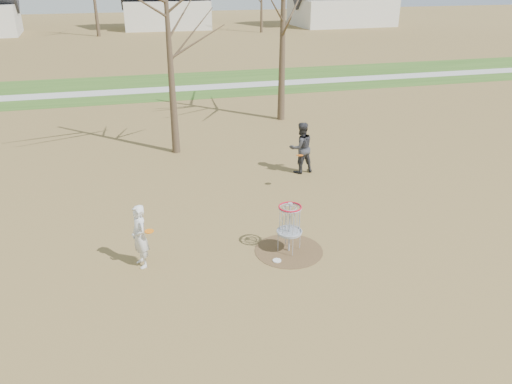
# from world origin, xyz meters

# --- Properties ---
(ground) EXTENTS (160.00, 160.00, 0.00)m
(ground) POSITION_xyz_m (0.00, 0.00, 0.00)
(ground) COLOR brown
(ground) RESTS_ON ground
(green_band) EXTENTS (160.00, 8.00, 0.01)m
(green_band) POSITION_xyz_m (0.00, 21.00, 0.01)
(green_band) COLOR #2D5119
(green_band) RESTS_ON ground
(footpath) EXTENTS (160.00, 1.50, 0.01)m
(footpath) POSITION_xyz_m (0.00, 20.00, 0.01)
(footpath) COLOR #9E9E99
(footpath) RESTS_ON green_band
(dirt_circle) EXTENTS (1.80, 1.80, 0.01)m
(dirt_circle) POSITION_xyz_m (0.00, 0.00, 0.01)
(dirt_circle) COLOR #47331E
(dirt_circle) RESTS_ON ground
(player_standing) EXTENTS (0.56, 0.69, 1.64)m
(player_standing) POSITION_xyz_m (-3.76, 0.27, 0.82)
(player_standing) COLOR silver
(player_standing) RESTS_ON ground
(player_throwing) EXTENTS (0.99, 0.82, 1.86)m
(player_throwing) POSITION_xyz_m (2.12, 5.18, 0.93)
(player_throwing) COLOR #303035
(player_throwing) RESTS_ON ground
(disc_grounded) EXTENTS (0.22, 0.22, 0.02)m
(disc_grounded) POSITION_xyz_m (-0.45, -0.41, 0.02)
(disc_grounded) COLOR silver
(disc_grounded) RESTS_ON dirt_circle
(discs_in_play) EXTENTS (5.26, 3.77, 0.26)m
(discs_in_play) POSITION_xyz_m (-0.88, 1.93, 1.15)
(discs_in_play) COLOR #E85C0C
(discs_in_play) RESTS_ON ground
(disc_golf_basket) EXTENTS (0.64, 0.64, 1.35)m
(disc_golf_basket) POSITION_xyz_m (0.00, 0.00, 0.91)
(disc_golf_basket) COLOR #9EA3AD
(disc_golf_basket) RESTS_ON ground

